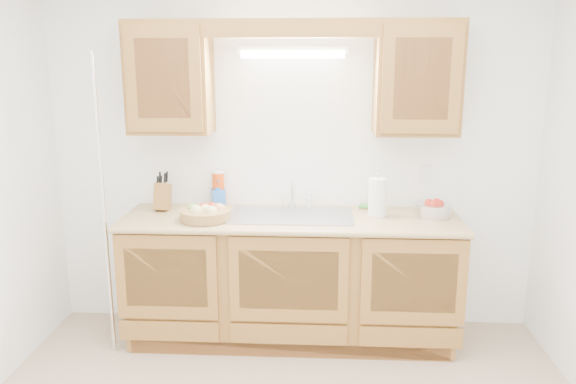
# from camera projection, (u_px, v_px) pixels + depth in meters

# --- Properties ---
(room) EXTENTS (3.52, 3.50, 2.50)m
(room) POSITION_uv_depth(u_px,v_px,m) (278.00, 213.00, 2.60)
(room) COLOR tan
(room) RESTS_ON ground
(base_cabinets) EXTENTS (2.20, 0.60, 0.86)m
(base_cabinets) POSITION_uv_depth(u_px,v_px,m) (291.00, 279.00, 3.95)
(base_cabinets) COLOR brown
(base_cabinets) RESTS_ON ground
(countertop) EXTENTS (2.30, 0.63, 0.04)m
(countertop) POSITION_uv_depth(u_px,v_px,m) (291.00, 220.00, 3.83)
(countertop) COLOR tan
(countertop) RESTS_ON base_cabinets
(upper_cabinet_left) EXTENTS (0.55, 0.33, 0.75)m
(upper_cabinet_left) POSITION_uv_depth(u_px,v_px,m) (170.00, 78.00, 3.81)
(upper_cabinet_left) COLOR brown
(upper_cabinet_left) RESTS_ON room
(upper_cabinet_right) EXTENTS (0.55, 0.33, 0.75)m
(upper_cabinet_right) POSITION_uv_depth(u_px,v_px,m) (417.00, 78.00, 3.72)
(upper_cabinet_right) COLOR brown
(upper_cabinet_right) RESTS_ON room
(valance) EXTENTS (2.20, 0.05, 0.12)m
(valance) POSITION_uv_depth(u_px,v_px,m) (291.00, 28.00, 3.55)
(valance) COLOR brown
(valance) RESTS_ON room
(fluorescent_fixture) EXTENTS (0.76, 0.08, 0.08)m
(fluorescent_fixture) POSITION_uv_depth(u_px,v_px,m) (293.00, 52.00, 3.80)
(fluorescent_fixture) COLOR white
(fluorescent_fixture) RESTS_ON room
(sink) EXTENTS (0.84, 0.46, 0.36)m
(sink) POSITION_uv_depth(u_px,v_px,m) (291.00, 226.00, 3.86)
(sink) COLOR #9E9EA3
(sink) RESTS_ON countertop
(wire_shelf_pole) EXTENTS (0.03, 0.03, 2.00)m
(wire_shelf_pole) POSITION_uv_depth(u_px,v_px,m) (104.00, 210.00, 3.63)
(wire_shelf_pole) COLOR silver
(wire_shelf_pole) RESTS_ON ground
(outlet_plate) EXTENTS (0.08, 0.01, 0.12)m
(outlet_plate) POSITION_uv_depth(u_px,v_px,m) (425.00, 174.00, 4.02)
(outlet_plate) COLOR white
(outlet_plate) RESTS_ON room
(fruit_basket) EXTENTS (0.37, 0.37, 0.11)m
(fruit_basket) POSITION_uv_depth(u_px,v_px,m) (206.00, 213.00, 3.75)
(fruit_basket) COLOR #A58042
(fruit_basket) RESTS_ON countertop
(knife_block) EXTENTS (0.10, 0.16, 0.28)m
(knife_block) POSITION_uv_depth(u_px,v_px,m) (163.00, 196.00, 3.99)
(knife_block) COLOR brown
(knife_block) RESTS_ON countertop
(orange_canister) EXTENTS (0.11, 0.11, 0.26)m
(orange_canister) POSITION_uv_depth(u_px,v_px,m) (218.00, 189.00, 4.07)
(orange_canister) COLOR #D9440C
(orange_canister) RESTS_ON countertop
(soap_bottle) EXTENTS (0.12, 0.12, 0.20)m
(soap_bottle) POSITION_uv_depth(u_px,v_px,m) (218.00, 194.00, 4.06)
(soap_bottle) COLOR blue
(soap_bottle) RESTS_ON countertop
(sponge) EXTENTS (0.12, 0.09, 0.02)m
(sponge) POSITION_uv_depth(u_px,v_px,m) (367.00, 207.00, 4.05)
(sponge) COLOR #CC333F
(sponge) RESTS_ON countertop
(paper_towel) EXTENTS (0.15, 0.15, 0.31)m
(paper_towel) POSITION_uv_depth(u_px,v_px,m) (377.00, 197.00, 3.83)
(paper_towel) COLOR silver
(paper_towel) RESTS_ON countertop
(apple_bowl) EXTENTS (0.31, 0.31, 0.13)m
(apple_bowl) POSITION_uv_depth(u_px,v_px,m) (433.00, 209.00, 3.82)
(apple_bowl) COLOR silver
(apple_bowl) RESTS_ON countertop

